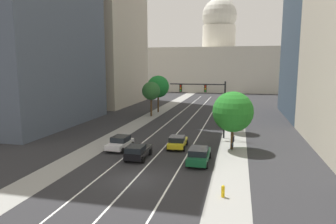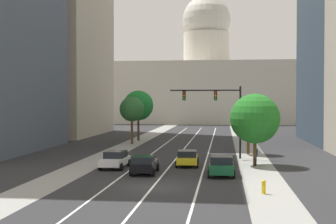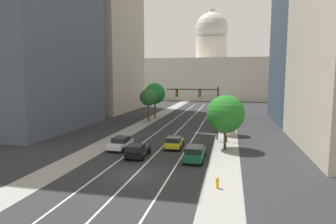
{
  "view_description": "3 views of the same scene",
  "coord_description": "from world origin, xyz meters",
  "px_view_note": "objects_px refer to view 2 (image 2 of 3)",
  "views": [
    {
      "loc": [
        8.24,
        -22.56,
        9.42
      ],
      "look_at": [
        -0.14,
        13.01,
        3.78
      ],
      "focal_mm": 32.31,
      "sensor_mm": 36.0,
      "label": 1
    },
    {
      "loc": [
        4.84,
        -31.82,
        5.97
      ],
      "look_at": [
        -0.56,
        13.49,
        4.83
      ],
      "focal_mm": 50.24,
      "sensor_mm": 36.0,
      "label": 2
    },
    {
      "loc": [
        8.24,
        -23.97,
        8.7
      ],
      "look_at": [
        0.56,
        11.59,
        4.35
      ],
      "focal_mm": 31.2,
      "sensor_mm": 36.0,
      "label": 3
    }
  ],
  "objects_px": {
    "car_white": "(115,159)",
    "fire_hydrant": "(264,187)",
    "car_yellow": "(187,158)",
    "street_tree_mid_left": "(132,109)",
    "street_tree_near_right": "(248,119)",
    "car_green": "(221,165)",
    "cyclist": "(256,156)",
    "street_tree_near_left": "(138,106)",
    "street_tree_mid_right": "(255,119)",
    "capitol_building": "(206,86)",
    "traffic_signal_mast": "(219,107)",
    "car_black": "(144,164)"
  },
  "relations": [
    {
      "from": "fire_hydrant",
      "to": "street_tree_mid_right",
      "type": "xyz_separation_m",
      "value": [
        0.29,
        13.11,
        3.84
      ]
    },
    {
      "from": "car_yellow",
      "to": "car_green",
      "type": "bearing_deg",
      "value": -150.07
    },
    {
      "from": "car_black",
      "to": "fire_hydrant",
      "type": "relative_size",
      "value": 4.68
    },
    {
      "from": "street_tree_near_left",
      "to": "street_tree_mid_right",
      "type": "height_order",
      "value": "street_tree_near_left"
    },
    {
      "from": "car_yellow",
      "to": "street_tree_mid_left",
      "type": "distance_m",
      "value": 22.79
    },
    {
      "from": "car_black",
      "to": "street_tree_near_right",
      "type": "distance_m",
      "value": 17.67
    },
    {
      "from": "street_tree_mid_right",
      "to": "car_white",
      "type": "bearing_deg",
      "value": -166.32
    },
    {
      "from": "capitol_building",
      "to": "car_yellow",
      "type": "distance_m",
      "value": 87.66
    },
    {
      "from": "cyclist",
      "to": "street_tree_near_left",
      "type": "height_order",
      "value": "street_tree_near_left"
    },
    {
      "from": "car_white",
      "to": "car_yellow",
      "type": "xyz_separation_m",
      "value": [
        6.21,
        2.03,
        -0.03
      ]
    },
    {
      "from": "street_tree_near_right",
      "to": "car_yellow",
      "type": "bearing_deg",
      "value": -120.98
    },
    {
      "from": "street_tree_near_left",
      "to": "street_tree_near_right",
      "type": "distance_m",
      "value": 22.03
    },
    {
      "from": "car_white",
      "to": "street_tree_mid_right",
      "type": "height_order",
      "value": "street_tree_mid_right"
    },
    {
      "from": "car_green",
      "to": "car_yellow",
      "type": "bearing_deg",
      "value": 32.12
    },
    {
      "from": "cyclist",
      "to": "street_tree_near_right",
      "type": "height_order",
      "value": "street_tree_near_right"
    },
    {
      "from": "car_white",
      "to": "car_green",
      "type": "xyz_separation_m",
      "value": [
        9.32,
        -2.84,
        0.05
      ]
    },
    {
      "from": "cyclist",
      "to": "street_tree_mid_left",
      "type": "xyz_separation_m",
      "value": [
        -15.35,
        19.47,
        3.89
      ]
    },
    {
      "from": "fire_hydrant",
      "to": "street_tree_near_left",
      "type": "distance_m",
      "value": 41.1
    },
    {
      "from": "street_tree_mid_left",
      "to": "fire_hydrant",
      "type": "bearing_deg",
      "value": -65.35
    },
    {
      "from": "fire_hydrant",
      "to": "cyclist",
      "type": "height_order",
      "value": "cyclist"
    },
    {
      "from": "car_black",
      "to": "car_yellow",
      "type": "distance_m",
      "value": 5.85
    },
    {
      "from": "car_green",
      "to": "street_tree_near_left",
      "type": "xyz_separation_m",
      "value": [
        -12.35,
        30.67,
        4.37
      ]
    },
    {
      "from": "car_yellow",
      "to": "street_tree_near_left",
      "type": "distance_m",
      "value": 27.77
    },
    {
      "from": "car_white",
      "to": "fire_hydrant",
      "type": "height_order",
      "value": "car_white"
    },
    {
      "from": "car_white",
      "to": "car_yellow",
      "type": "height_order",
      "value": "car_white"
    },
    {
      "from": "car_white",
      "to": "street_tree_near_left",
      "type": "height_order",
      "value": "street_tree_near_left"
    },
    {
      "from": "car_yellow",
      "to": "street_tree_mid_left",
      "type": "height_order",
      "value": "street_tree_mid_left"
    },
    {
      "from": "fire_hydrant",
      "to": "street_tree_mid_right",
      "type": "bearing_deg",
      "value": 88.72
    },
    {
      "from": "car_white",
      "to": "street_tree_near_right",
      "type": "distance_m",
      "value": 17.32
    },
    {
      "from": "car_green",
      "to": "street_tree_near_right",
      "type": "relative_size",
      "value": 0.84
    },
    {
      "from": "street_tree_mid_left",
      "to": "street_tree_near_right",
      "type": "bearing_deg",
      "value": -34.98
    },
    {
      "from": "car_white",
      "to": "street_tree_near_right",
      "type": "relative_size",
      "value": 0.74
    },
    {
      "from": "car_yellow",
      "to": "traffic_signal_mast",
      "type": "height_order",
      "value": "traffic_signal_mast"
    },
    {
      "from": "car_white",
      "to": "fire_hydrant",
      "type": "distance_m",
      "value": 15.72
    },
    {
      "from": "car_yellow",
      "to": "street_tree_near_left",
      "type": "xyz_separation_m",
      "value": [
        -9.25,
        25.81,
        4.45
      ]
    },
    {
      "from": "traffic_signal_mast",
      "to": "street_tree_mid_right",
      "type": "height_order",
      "value": "traffic_signal_mast"
    },
    {
      "from": "car_green",
      "to": "fire_hydrant",
      "type": "bearing_deg",
      "value": -159.97
    },
    {
      "from": "car_green",
      "to": "street_tree_mid_right",
      "type": "height_order",
      "value": "street_tree_mid_right"
    },
    {
      "from": "car_green",
      "to": "street_tree_mid_right",
      "type": "distance_m",
      "value": 7.42
    },
    {
      "from": "car_black",
      "to": "traffic_signal_mast",
      "type": "distance_m",
      "value": 13.28
    },
    {
      "from": "car_green",
      "to": "street_tree_near_left",
      "type": "relative_size",
      "value": 0.64
    },
    {
      "from": "car_yellow",
      "to": "street_tree_mid_right",
      "type": "xyz_separation_m",
      "value": [
        6.1,
        0.97,
        3.55
      ]
    },
    {
      "from": "cyclist",
      "to": "street_tree_mid_left",
      "type": "relative_size",
      "value": 0.27
    },
    {
      "from": "capitol_building",
      "to": "street_tree_near_right",
      "type": "bearing_deg",
      "value": -84.45
    },
    {
      "from": "traffic_signal_mast",
      "to": "car_green",
      "type": "bearing_deg",
      "value": -88.38
    },
    {
      "from": "cyclist",
      "to": "street_tree_near_left",
      "type": "bearing_deg",
      "value": 35.99
    },
    {
      "from": "cyclist",
      "to": "street_tree_mid_left",
      "type": "height_order",
      "value": "street_tree_mid_left"
    },
    {
      "from": "street_tree_near_left",
      "to": "street_tree_near_right",
      "type": "xyz_separation_m",
      "value": [
        15.2,
        -15.9,
        -1.31
      ]
    },
    {
      "from": "street_tree_near_right",
      "to": "car_black",
      "type": "bearing_deg",
      "value": -121.35
    },
    {
      "from": "capitol_building",
      "to": "street_tree_mid_left",
      "type": "height_order",
      "value": "capitol_building"
    }
  ]
}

